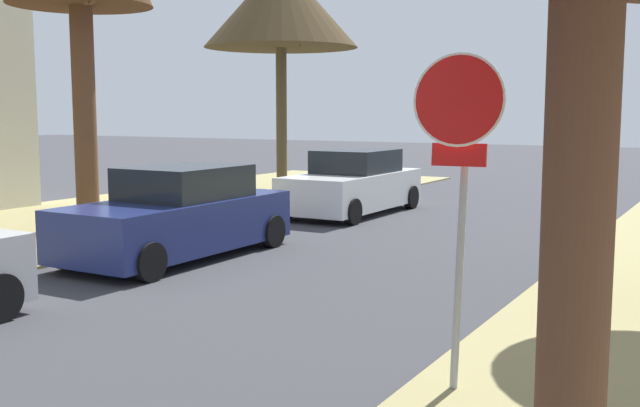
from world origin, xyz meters
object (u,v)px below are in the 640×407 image
object	(u,v)px
street_tree_left_far	(281,5)
parked_sedan_navy	(179,216)
parked_sedan_white	(353,184)
stop_sign_far	(459,149)

from	to	relation	value
street_tree_left_far	parked_sedan_navy	world-z (taller)	street_tree_left_far
parked_sedan_white	parked_sedan_navy	bearing A→B (deg)	-90.13
stop_sign_far	street_tree_left_far	xyz separation A→B (m)	(-10.13, 12.83, 3.45)
stop_sign_far	parked_sedan_navy	distance (m)	7.45
stop_sign_far	parked_sedan_navy	size ratio (longest dim) A/B	0.67
street_tree_left_far	parked_sedan_white	world-z (taller)	street_tree_left_far
parked_sedan_navy	parked_sedan_white	size ratio (longest dim) A/B	1.00
stop_sign_far	parked_sedan_white	world-z (taller)	stop_sign_far
stop_sign_far	parked_sedan_navy	bearing A→B (deg)	149.92
street_tree_left_far	parked_sedan_navy	size ratio (longest dim) A/B	1.57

